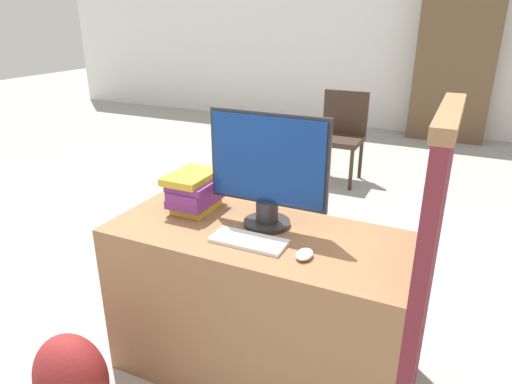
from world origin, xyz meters
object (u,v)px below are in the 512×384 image
object	(u,v)px
far_chair	(341,131)
monitor	(268,171)
backpack	(69,382)
mouse	(304,254)
book_stack	(195,191)
keyboard	(249,241)

from	to	relation	value
far_chair	monitor	bearing A→B (deg)	-92.60
backpack	mouse	bearing A→B (deg)	29.38
far_chair	book_stack	bearing A→B (deg)	-100.33
keyboard	book_stack	bearing A→B (deg)	152.78
monitor	far_chair	bearing A→B (deg)	98.49
book_stack	backpack	size ratio (longest dim) A/B	0.65
keyboard	backpack	bearing A→B (deg)	-140.31
far_chair	backpack	bearing A→B (deg)	-104.04
mouse	far_chair	world-z (taller)	far_chair
monitor	far_chair	size ratio (longest dim) A/B	0.60
mouse	book_stack	size ratio (longest dim) A/B	0.35
book_stack	backpack	xyz separation A→B (m)	(-0.21, -0.67, -0.63)
backpack	far_chair	world-z (taller)	far_chair
monitor	backpack	size ratio (longest dim) A/B	1.30
mouse	far_chair	bearing A→B (deg)	102.53
book_stack	far_chair	bearing A→B (deg)	90.76
keyboard	backpack	size ratio (longest dim) A/B	0.76
backpack	book_stack	bearing A→B (deg)	72.63
monitor	far_chair	distance (m)	2.77
monitor	mouse	world-z (taller)	monitor
mouse	backpack	bearing A→B (deg)	-150.62
keyboard	far_chair	xyz separation A→B (m)	(-0.40, 2.88, -0.25)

